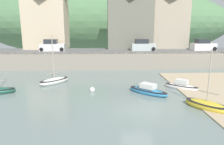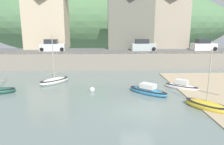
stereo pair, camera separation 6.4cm
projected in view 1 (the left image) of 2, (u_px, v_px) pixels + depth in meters
name	position (u px, v px, depth m)	size (l,w,h in m)	color
quay_seawall	(120.00, 59.00, 32.98)	(48.00, 9.40, 2.40)	gray
hillside_backdrop	(106.00, 23.00, 68.40)	(80.00, 44.00, 21.75)	#547E51
waterfront_building_left	(46.00, 19.00, 38.63)	(7.68, 5.78, 10.75)	beige
waterfront_building_centre	(130.00, 16.00, 39.10)	(8.45, 5.76, 11.70)	slate
waterfront_building_right	(167.00, 18.00, 39.43)	(7.78, 4.32, 11.05)	tan
sailboat_nearest_shore	(54.00, 81.00, 24.20)	(3.58, 3.70, 5.65)	silver
sailboat_white_hull	(181.00, 86.00, 21.96)	(3.38, 2.93, 1.16)	white
sailboat_tall_mast	(148.00, 91.00, 20.43)	(3.94, 3.72, 1.16)	teal
fishing_boat_green	(206.00, 105.00, 16.64)	(3.28, 3.58, 4.89)	gold
parked_car_near_slipway	(52.00, 46.00, 35.30)	(4.14, 1.82, 1.95)	silver
parked_car_by_wall	(143.00, 46.00, 35.87)	(4.22, 2.00, 1.95)	#B2BEBC
parked_car_end_of_row	(203.00, 46.00, 36.26)	(4.24, 2.06, 1.95)	silver
mooring_buoy	(92.00, 90.00, 21.12)	(0.55, 0.55, 0.55)	silver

